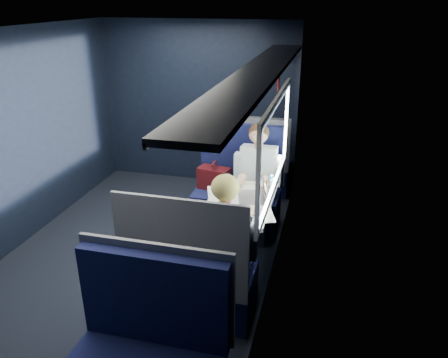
% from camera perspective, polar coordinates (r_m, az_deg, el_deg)
% --- Properties ---
extents(ground, '(2.80, 4.20, 0.01)m').
position_cam_1_polar(ground, '(4.92, -10.35, -9.28)').
color(ground, black).
extents(room_shell, '(3.00, 4.40, 2.40)m').
position_cam_1_polar(room_shell, '(4.32, -11.45, 7.57)').
color(room_shell, black).
rests_on(room_shell, ground).
extents(table, '(0.62, 1.00, 0.74)m').
position_cam_1_polar(table, '(4.30, 1.72, -3.69)').
color(table, '#54565E').
rests_on(table, ground).
extents(seat_bay_near, '(1.04, 0.62, 1.26)m').
position_cam_1_polar(seat_bay_near, '(5.21, 1.65, -1.64)').
color(seat_bay_near, '#0C0F35').
rests_on(seat_bay_near, ground).
extents(seat_bay_far, '(1.04, 0.62, 1.26)m').
position_cam_1_polar(seat_bay_far, '(3.74, -4.12, -12.64)').
color(seat_bay_far, '#0C0F35').
rests_on(seat_bay_far, ground).
extents(seat_row_front, '(1.04, 0.51, 1.16)m').
position_cam_1_polar(seat_row_front, '(6.05, 3.71, 1.75)').
color(seat_row_front, '#0C0F35').
rests_on(seat_row_front, ground).
extents(man, '(0.53, 0.56, 1.32)m').
position_cam_1_polar(man, '(4.89, 4.28, 0.37)').
color(man, black).
rests_on(man, ground).
extents(woman, '(0.53, 0.56, 1.32)m').
position_cam_1_polar(woman, '(3.65, 0.33, -7.73)').
color(woman, black).
rests_on(woman, ground).
extents(papers, '(0.81, 0.97, 0.01)m').
position_cam_1_polar(papers, '(4.20, 1.94, -3.14)').
color(papers, white).
rests_on(papers, table).
extents(laptop, '(0.35, 0.40, 0.26)m').
position_cam_1_polar(laptop, '(4.26, 4.41, -1.77)').
color(laptop, silver).
rests_on(laptop, table).
extents(bottle_small, '(0.06, 0.06, 0.20)m').
position_cam_1_polar(bottle_small, '(4.39, 6.20, -0.85)').
color(bottle_small, silver).
rests_on(bottle_small, table).
extents(cup, '(0.07, 0.07, 0.09)m').
position_cam_1_polar(cup, '(4.53, 6.43, -0.67)').
color(cup, white).
rests_on(cup, table).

